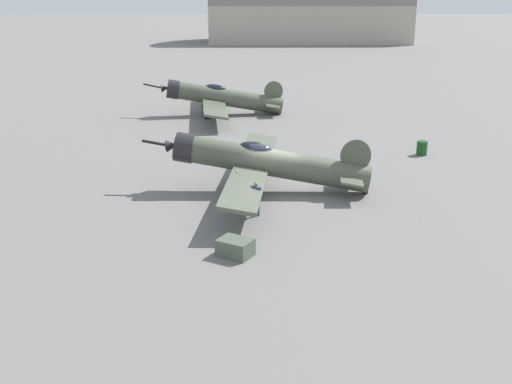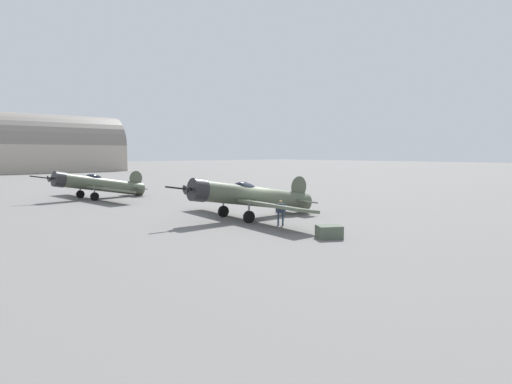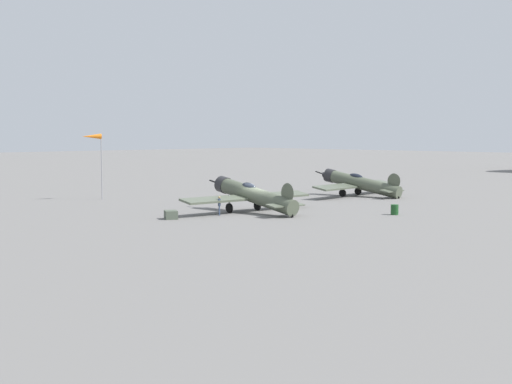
{
  "view_description": "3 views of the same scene",
  "coord_description": "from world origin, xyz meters",
  "px_view_note": "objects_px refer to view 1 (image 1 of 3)",
  "views": [
    {
      "loc": [
        -30.06,
        1.02,
        9.92
      ],
      "look_at": [
        -3.39,
        0.94,
        1.1
      ],
      "focal_mm": 44.16,
      "sensor_mm": 36.0,
      "label": 1
    },
    {
      "loc": [
        -21.67,
        18.98,
        4.48
      ],
      "look_at": [
        0.0,
        0.0,
        1.8
      ],
      "focal_mm": 29.27,
      "sensor_mm": 36.0,
      "label": 2
    },
    {
      "loc": [
        -44.03,
        -43.33,
        6.81
      ],
      "look_at": [
        0.0,
        0.0,
        1.8
      ],
      "focal_mm": 51.08,
      "sensor_mm": 36.0,
      "label": 3
    }
  ],
  "objects_px": {
    "ground_crew_mechanic": "(256,195)",
    "fuel_drum": "(422,148)",
    "airplane_foreground": "(264,162)",
    "airplane_mid_apron": "(220,97)",
    "equipment_crate": "(235,248)"
  },
  "relations": [
    {
      "from": "airplane_foreground",
      "to": "ground_crew_mechanic",
      "type": "height_order",
      "value": "airplane_foreground"
    },
    {
      "from": "airplane_mid_apron",
      "to": "ground_crew_mechanic",
      "type": "height_order",
      "value": "airplane_mid_apron"
    },
    {
      "from": "ground_crew_mechanic",
      "to": "fuel_drum",
      "type": "relative_size",
      "value": 1.86
    },
    {
      "from": "equipment_crate",
      "to": "fuel_drum",
      "type": "xyz_separation_m",
      "value": [
        15.02,
        -10.96,
        0.09
      ]
    },
    {
      "from": "airplane_foreground",
      "to": "airplane_mid_apron",
      "type": "bearing_deg",
      "value": -75.32
    },
    {
      "from": "airplane_foreground",
      "to": "fuel_drum",
      "type": "bearing_deg",
      "value": -138.43
    },
    {
      "from": "equipment_crate",
      "to": "fuel_drum",
      "type": "bearing_deg",
      "value": -36.12
    },
    {
      "from": "airplane_foreground",
      "to": "equipment_crate",
      "type": "bearing_deg",
      "value": 86.7
    },
    {
      "from": "airplane_foreground",
      "to": "airplane_mid_apron",
      "type": "xyz_separation_m",
      "value": [
        19.56,
        3.17,
        -0.11
      ]
    },
    {
      "from": "airplane_mid_apron",
      "to": "ground_crew_mechanic",
      "type": "xyz_separation_m",
      "value": [
        -23.0,
        -2.75,
        -0.45
      ]
    },
    {
      "from": "airplane_mid_apron",
      "to": "airplane_foreground",
      "type": "bearing_deg",
      "value": 94.26
    },
    {
      "from": "ground_crew_mechanic",
      "to": "fuel_drum",
      "type": "bearing_deg",
      "value": -0.69
    },
    {
      "from": "airplane_mid_apron",
      "to": "equipment_crate",
      "type": "xyz_separation_m",
      "value": [
        -27.48,
        -1.95,
        -1.07
      ]
    },
    {
      "from": "ground_crew_mechanic",
      "to": "equipment_crate",
      "type": "distance_m",
      "value": 4.59
    },
    {
      "from": "airplane_mid_apron",
      "to": "equipment_crate",
      "type": "height_order",
      "value": "airplane_mid_apron"
    }
  ]
}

